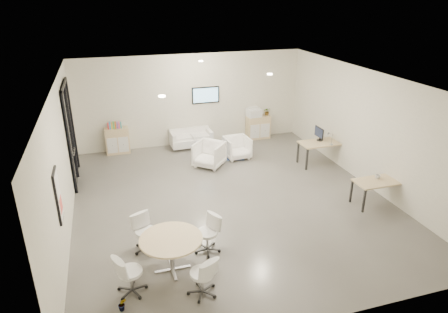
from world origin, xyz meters
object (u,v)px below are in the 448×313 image
loveseat (191,139)px  round_table (171,242)px  armchair_left (209,153)px  desk_rear (322,144)px  desk_front (379,183)px  sideboard_right (258,127)px  sideboard_left (117,141)px  armchair_right (237,147)px

loveseat → round_table: size_ratio=1.19×
armchair_left → round_table: armchair_left is taller
desk_rear → desk_front: desk_rear is taller
loveseat → sideboard_right: bearing=0.8°
sideboard_right → loveseat: (-2.61, -0.13, -0.14)m
armchair_left → desk_front: size_ratio=0.67×
armchair_left → desk_rear: armchair_left is taller
desk_front → loveseat: bearing=123.8°
round_table → sideboard_right: bearing=56.5°
sideboard_right → round_table: size_ratio=0.70×
sideboard_left → armchair_right: size_ratio=1.11×
armchair_right → desk_front: (2.48, -4.00, 0.20)m
desk_front → desk_rear: bearing=91.2°
desk_rear → armchair_left: bearing=164.7°
sideboard_left → desk_rear: sideboard_left is taller
armchair_left → sideboard_left: bearing=-175.5°
desk_rear → desk_front: 2.76m
sideboard_right → desk_rear: 3.04m
sideboard_right → desk_rear: sideboard_right is taller
round_table → armchair_right: bearing=58.9°
sideboard_right → desk_front: sideboard_right is taller
sideboard_left → armchair_right: (3.76, -1.60, -0.04)m
sideboard_right → round_table: sideboard_right is taller
desk_front → round_table: 5.68m
sideboard_left → desk_rear: 6.80m
sideboard_left → desk_front: size_ratio=0.69×
armchair_left → loveseat: bearing=136.4°
sideboard_right → armchair_right: sideboard_right is taller
sideboard_left → round_table: size_ratio=0.72×
armchair_left → armchair_right: size_ratio=1.09×
desk_rear → desk_front: size_ratio=1.12×
sideboard_left → armchair_left: size_ratio=1.02×
armchair_left → round_table: 5.16m
loveseat → desk_rear: desk_rear is taller
sideboard_left → sideboard_right: 5.13m
sideboard_right → armchair_right: size_ratio=1.09×
sideboard_right → armchair_left: (-2.43, -1.98, 0.00)m
sideboard_left → loveseat: size_ratio=0.60×
sideboard_left → armchair_right: bearing=-23.1°
desk_rear → loveseat: bearing=142.0°
armchair_right → round_table: bearing=-125.6°
sideboard_right → desk_front: size_ratio=0.67×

